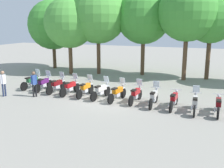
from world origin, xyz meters
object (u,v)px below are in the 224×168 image
(motorcycle_3, at_px, (70,87))
(person_0, at_px, (3,81))
(person_1, at_px, (34,82))
(tree_4, at_px, (188,12))
(motorcycle_9, at_px, (174,100))
(tree_3, at_px, (144,17))
(motorcycle_5, at_px, (101,91))
(tree_2, at_px, (98,15))
(motorcycle_0, at_px, (32,82))
(tree_5, at_px, (211,20))
(tree_0, at_px, (53,25))
(motorcycle_4, at_px, (85,89))
(motorcycle_10, at_px, (195,103))
(motorcycle_2, at_px, (57,85))
(motorcycle_6, at_px, (117,93))
(tree_1, at_px, (69,23))
(motorcycle_11, at_px, (218,105))
(motorcycle_8, at_px, (154,97))
(motorcycle_7, at_px, (136,94))
(motorcycle_1, at_px, (44,83))

(motorcycle_3, xyz_separation_m, person_0, (-3.85, -2.00, 0.49))
(person_1, relative_size, tree_4, 0.21)
(motorcycle_9, xyz_separation_m, tree_3, (-4.29, 9.15, 4.79))
(motorcycle_5, relative_size, tree_2, 0.27)
(motorcycle_0, height_order, motorcycle_3, same)
(tree_3, xyz_separation_m, tree_5, (5.73, 0.08, -0.24))
(tree_0, bearing_deg, motorcycle_4, -47.14)
(tree_2, relative_size, tree_5, 1.16)
(motorcycle_10, bearing_deg, motorcycle_2, 82.03)
(motorcycle_0, xyz_separation_m, motorcycle_5, (5.84, -0.60, 0.00))
(motorcycle_6, height_order, tree_2, tree_2)
(motorcycle_4, xyz_separation_m, tree_3, (1.56, 8.70, 4.77))
(motorcycle_0, distance_m, motorcycle_10, 11.74)
(motorcycle_10, xyz_separation_m, tree_2, (-9.50, 8.43, 5.00))
(motorcycle_0, bearing_deg, motorcycle_3, -90.67)
(motorcycle_4, relative_size, tree_0, 0.30)
(tree_1, relative_size, tree_2, 0.87)
(person_0, xyz_separation_m, tree_4, (10.49, 9.64, 4.61))
(motorcycle_4, distance_m, motorcycle_6, 2.35)
(tree_4, bearing_deg, motorcycle_6, -111.70)
(motorcycle_3, xyz_separation_m, motorcycle_11, (9.34, -0.66, -0.01))
(motorcycle_10, distance_m, tree_4, 9.94)
(motorcycle_5, distance_m, motorcycle_8, 3.51)
(person_1, bearing_deg, motorcycle_11, -136.74)
(motorcycle_10, height_order, tree_2, tree_2)
(motorcycle_3, distance_m, tree_2, 9.26)
(motorcycle_10, height_order, person_0, person_0)
(motorcycle_5, xyz_separation_m, person_1, (-4.21, -1.26, 0.48))
(tree_4, bearing_deg, tree_5, 31.79)
(motorcycle_6, distance_m, motorcycle_7, 1.17)
(person_0, bearing_deg, tree_1, 100.98)
(motorcycle_4, distance_m, tree_3, 10.04)
(motorcycle_5, height_order, motorcycle_10, same)
(tree_0, height_order, tree_1, tree_0)
(tree_4, bearing_deg, person_1, -133.31)
(motorcycle_8, distance_m, tree_0, 16.51)
(motorcycle_9, relative_size, tree_3, 0.28)
(motorcycle_1, bearing_deg, tree_3, -33.14)
(motorcycle_2, bearing_deg, tree_4, -41.64)
(motorcycle_7, distance_m, tree_2, 11.07)
(motorcycle_6, bearing_deg, motorcycle_9, -84.31)
(motorcycle_5, bearing_deg, person_1, 117.04)
(person_1, height_order, tree_0, tree_0)
(motorcycle_8, height_order, tree_1, tree_1)
(motorcycle_3, relative_size, tree_1, 0.31)
(motorcycle_1, distance_m, tree_4, 12.69)
(motorcycle_0, bearing_deg, motorcycle_5, -88.84)
(motorcycle_5, height_order, motorcycle_7, same)
(motorcycle_2, relative_size, motorcycle_4, 1.00)
(motorcycle_0, bearing_deg, motorcycle_9, -88.11)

